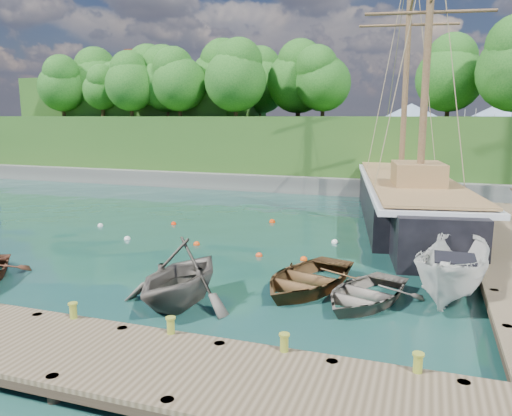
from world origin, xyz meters
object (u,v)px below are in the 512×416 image
at_px(rowboat_3, 364,302).
at_px(rowboat_1, 181,304).
at_px(schooner, 408,203).
at_px(rowboat_2, 307,288).
at_px(cabin_boat_white, 452,299).

bearing_deg(rowboat_3, rowboat_1, -139.75).
bearing_deg(schooner, rowboat_2, -111.88).
distance_m(rowboat_1, cabin_boat_white, 9.09).
height_order(rowboat_2, rowboat_3, rowboat_2).
height_order(rowboat_3, schooner, schooner).
height_order(cabin_boat_white, schooner, schooner).
bearing_deg(rowboat_2, rowboat_3, -2.94).
relative_size(rowboat_1, rowboat_2, 0.89).
bearing_deg(cabin_boat_white, rowboat_3, -141.76).
xyz_separation_m(cabin_boat_white, schooner, (-2.01, 12.57, 1.10)).
xyz_separation_m(rowboat_1, schooner, (6.43, 15.96, 1.10)).
distance_m(rowboat_3, cabin_boat_white, 3.06).
distance_m(rowboat_3, schooner, 13.94).
bearing_deg(rowboat_2, cabin_boat_white, 22.65).
bearing_deg(rowboat_3, cabin_boat_white, 45.63).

